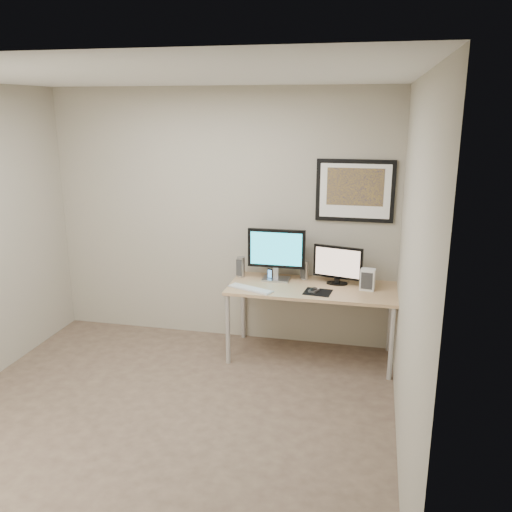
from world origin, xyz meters
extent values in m
plane|color=#4F3E31|center=(0.00, 0.00, 0.00)|extent=(3.60, 3.60, 0.00)
plane|color=white|center=(0.00, 0.00, 2.60)|extent=(3.60, 3.60, 0.00)
plane|color=#9C9583|center=(0.00, 1.70, 1.30)|extent=(3.60, 0.00, 3.60)
plane|color=#9C9583|center=(1.80, 0.00, 1.30)|extent=(0.00, 3.40, 3.40)
cube|color=#A68950|center=(1.00, 1.35, 0.71)|extent=(1.60, 0.70, 0.03)
cylinder|color=silver|center=(0.24, 1.04, 0.35)|extent=(0.04, 0.04, 0.70)
cylinder|color=silver|center=(0.24, 1.66, 0.35)|extent=(0.04, 0.04, 0.70)
cylinder|color=silver|center=(1.76, 1.04, 0.35)|extent=(0.04, 0.04, 0.70)
cylinder|color=silver|center=(1.76, 1.66, 0.35)|extent=(0.04, 0.04, 0.70)
cube|color=black|center=(1.35, 1.68, 1.62)|extent=(0.75, 0.03, 0.60)
cube|color=white|center=(1.35, 1.67, 1.62)|extent=(0.67, 0.00, 0.52)
cube|color=gold|center=(1.35, 1.66, 1.66)|extent=(0.54, 0.00, 0.36)
cube|color=#A7A7AC|center=(0.62, 1.48, 0.74)|extent=(0.27, 0.18, 0.02)
cube|color=#A7A7AC|center=(0.62, 1.48, 0.81)|extent=(0.05, 0.04, 0.11)
cube|color=black|center=(0.62, 1.48, 1.06)|extent=(0.57, 0.04, 0.39)
cube|color=#1BB3C8|center=(0.62, 1.46, 1.06)|extent=(0.51, 0.01, 0.33)
cube|color=black|center=(1.23, 1.48, 0.74)|extent=(0.23, 0.16, 0.02)
cube|color=black|center=(1.23, 1.48, 0.77)|extent=(0.05, 0.05, 0.05)
cube|color=black|center=(1.23, 1.48, 0.95)|extent=(0.48, 0.14, 0.32)
cube|color=tan|center=(1.23, 1.47, 0.95)|extent=(0.43, 0.10, 0.27)
cylinder|color=#A7A7AC|center=(0.25, 1.53, 0.83)|extent=(0.10, 0.10, 0.20)
cylinder|color=#A7A7AC|center=(0.90, 1.58, 0.82)|extent=(0.10, 0.10, 0.19)
cube|color=black|center=(0.56, 1.47, 0.79)|extent=(0.07, 0.07, 0.12)
cube|color=silver|center=(0.44, 1.15, 0.74)|extent=(0.47, 0.28, 0.02)
cube|color=black|center=(1.07, 1.20, 0.73)|extent=(0.27, 0.25, 0.00)
ellipsoid|color=black|center=(1.03, 1.21, 0.75)|extent=(0.09, 0.12, 0.04)
cube|color=white|center=(1.52, 1.38, 0.83)|extent=(0.15, 0.11, 0.20)
camera|label=1|loc=(1.54, -3.58, 2.40)|focal=38.00mm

